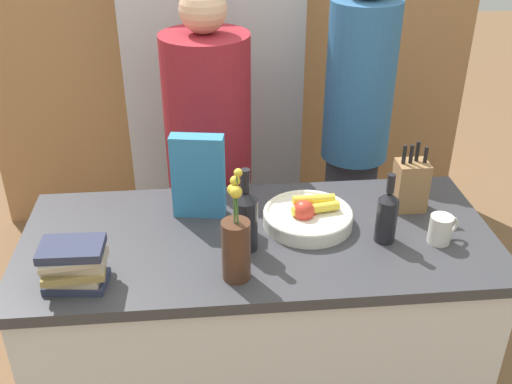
% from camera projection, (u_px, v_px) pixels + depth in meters
% --- Properties ---
extents(kitchen_island, '(1.63, 0.72, 0.89)m').
position_uv_depth(kitchen_island, '(258.00, 332.00, 2.28)').
color(kitchen_island, silver).
rests_on(kitchen_island, ground_plane).
extents(back_wall_wood, '(2.83, 0.12, 2.60)m').
position_uv_depth(back_wall_wood, '(229.00, 6.00, 3.33)').
color(back_wall_wood, '#AD7A4C').
rests_on(back_wall_wood, ground_plane).
extents(refrigerator, '(0.86, 0.62, 1.86)m').
position_uv_depth(refrigerator, '(214.00, 92.00, 3.19)').
color(refrigerator, '#B7B7BC').
rests_on(refrigerator, ground_plane).
extents(fruit_bowl, '(0.32, 0.32, 0.10)m').
position_uv_depth(fruit_bowl, '(308.00, 216.00, 2.10)').
color(fruit_bowl, silver).
rests_on(fruit_bowl, kitchen_island).
extents(knife_block, '(0.11, 0.10, 0.26)m').
position_uv_depth(knife_block, '(410.00, 185.00, 2.17)').
color(knife_block, olive).
rests_on(knife_block, kitchen_island).
extents(flower_vase, '(0.09, 0.09, 0.38)m').
position_uv_depth(flower_vase, '(236.00, 245.00, 1.80)').
color(flower_vase, '#4C2D1E').
rests_on(flower_vase, kitchen_island).
extents(cereal_box, '(0.19, 0.09, 0.31)m').
position_uv_depth(cereal_box, '(198.00, 176.00, 2.11)').
color(cereal_box, teal).
rests_on(cereal_box, kitchen_island).
extents(coffee_mug, '(0.11, 0.08, 0.10)m').
position_uv_depth(coffee_mug, '(441.00, 229.00, 2.00)').
color(coffee_mug, silver).
rests_on(coffee_mug, kitchen_island).
extents(book_stack, '(0.20, 0.16, 0.14)m').
position_uv_depth(book_stack, '(74.00, 264.00, 1.79)').
color(book_stack, '#2D334C').
rests_on(book_stack, kitchen_island).
extents(bottle_oil, '(0.08, 0.08, 0.29)m').
position_uv_depth(bottle_oil, '(246.00, 218.00, 1.94)').
color(bottle_oil, black).
rests_on(bottle_oil, kitchen_island).
extents(bottle_vinegar, '(0.07, 0.07, 0.25)m').
position_uv_depth(bottle_vinegar, '(387.00, 215.00, 1.99)').
color(bottle_vinegar, black).
rests_on(bottle_vinegar, kitchen_island).
extents(person_at_sink, '(0.37, 0.37, 1.61)m').
position_uv_depth(person_at_sink, '(209.00, 155.00, 2.59)').
color(person_at_sink, '#383842').
rests_on(person_at_sink, ground_plane).
extents(person_in_blue, '(0.30, 0.30, 1.73)m').
position_uv_depth(person_in_blue, '(356.00, 124.00, 2.67)').
color(person_in_blue, '#383842').
rests_on(person_in_blue, ground_plane).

